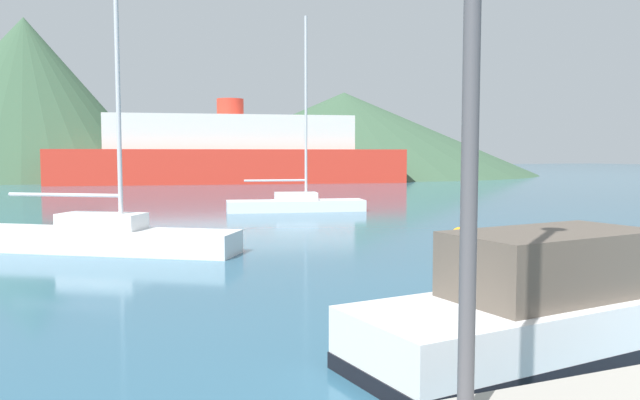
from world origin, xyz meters
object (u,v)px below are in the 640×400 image
sailboat_inner (103,236)px  sailboat_middle (296,202)px  motorboat_near (608,305)px  ferry_distant (231,153)px  buoy_marker (460,245)px

sailboat_inner → sailboat_middle: sailboat_middle is taller
motorboat_near → sailboat_middle: bearing=76.0°
motorboat_near → ferry_distant: ferry_distant is taller
sailboat_middle → sailboat_inner: bearing=-122.4°
motorboat_near → sailboat_middle: 20.17m
sailboat_middle → ferry_distant: sailboat_middle is taller
sailboat_middle → buoy_marker: sailboat_middle is taller
motorboat_near → sailboat_inner: size_ratio=1.06×
motorboat_near → buoy_marker: 6.86m
sailboat_inner → buoy_marker: sailboat_inner is taller
sailboat_middle → motorboat_near: bearing=-85.8°
buoy_marker → sailboat_inner: bearing=151.3°
ferry_distant → buoy_marker: (-5.17, -42.74, -2.29)m
motorboat_near → buoy_marker: (2.13, 6.52, -0.17)m
ferry_distant → sailboat_middle: bearing=-87.5°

